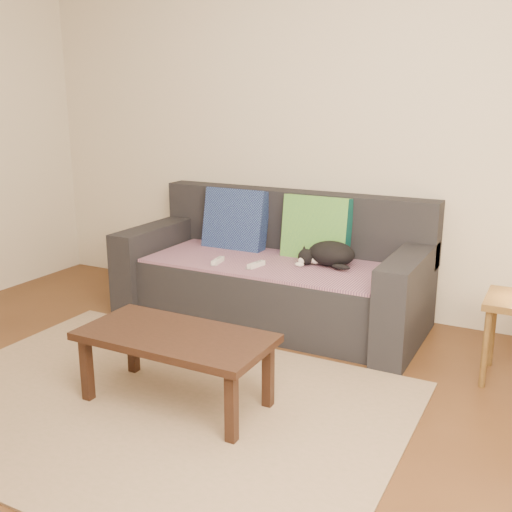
% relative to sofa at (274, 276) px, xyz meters
% --- Properties ---
extents(ground, '(4.50, 4.50, 0.00)m').
position_rel_sofa_xyz_m(ground, '(0.00, -1.57, -0.31)').
color(ground, brown).
rests_on(ground, ground).
extents(back_wall, '(4.50, 0.04, 2.60)m').
position_rel_sofa_xyz_m(back_wall, '(0.00, 0.43, 0.99)').
color(back_wall, beige).
rests_on(back_wall, ground).
extents(sofa, '(2.10, 0.94, 0.87)m').
position_rel_sofa_xyz_m(sofa, '(0.00, 0.00, 0.00)').
color(sofa, '#232328').
rests_on(sofa, ground).
extents(throw_blanket, '(1.66, 0.74, 0.02)m').
position_rel_sofa_xyz_m(throw_blanket, '(0.00, -0.09, 0.12)').
color(throw_blanket, '#482C53').
rests_on(throw_blanket, sofa).
extents(cushion_navy, '(0.48, 0.22, 0.50)m').
position_rel_sofa_xyz_m(cushion_navy, '(-0.41, 0.17, 0.32)').
color(cushion_navy, '#0F1242').
rests_on(cushion_navy, throw_blanket).
extents(cushion_green, '(0.47, 0.18, 0.49)m').
position_rel_sofa_xyz_m(cushion_green, '(0.24, 0.17, 0.32)').
color(cushion_green, '#0B4C48').
rests_on(cushion_green, throw_blanket).
extents(cat, '(0.40, 0.29, 0.17)m').
position_rel_sofa_xyz_m(cat, '(0.40, -0.00, 0.21)').
color(cat, black).
rests_on(cat, throw_blanket).
extents(wii_remote_a, '(0.06, 0.15, 0.03)m').
position_rel_sofa_xyz_m(wii_remote_a, '(-0.29, -0.29, 0.15)').
color(wii_remote_a, white).
rests_on(wii_remote_a, throw_blanket).
extents(wii_remote_b, '(0.06, 0.15, 0.03)m').
position_rel_sofa_xyz_m(wii_remote_b, '(-0.01, -0.25, 0.15)').
color(wii_remote_b, white).
rests_on(wii_remote_b, throw_blanket).
extents(rug, '(2.50, 1.80, 0.01)m').
position_rel_sofa_xyz_m(rug, '(0.00, -1.42, -0.30)').
color(rug, tan).
rests_on(rug, ground).
extents(coffee_table, '(0.97, 0.49, 0.39)m').
position_rel_sofa_xyz_m(coffee_table, '(0.11, -1.35, 0.03)').
color(coffee_table, black).
rests_on(coffee_table, rug).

